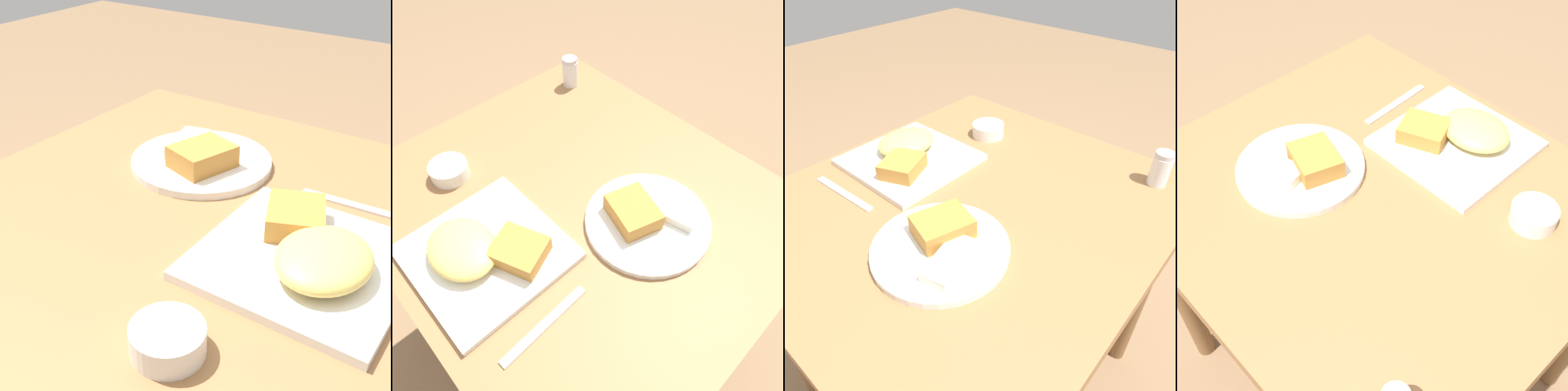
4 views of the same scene
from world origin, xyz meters
The scene contains 7 objects.
ground_plane centered at (0.00, 0.00, 0.00)m, with size 8.00×8.00×0.00m, color #846647.
dining_table centered at (0.00, 0.00, 0.62)m, with size 0.87×0.78×0.72m.
plate_square_near centered at (-0.02, -0.23, 0.74)m, with size 0.28×0.28×0.06m.
plate_oval_far centered at (0.14, 0.06, 0.74)m, with size 0.26×0.26×0.05m.
sauce_ramekin centered at (-0.25, -0.16, 0.74)m, with size 0.09×0.09×0.04m.
salt_shaker centered at (-0.33, 0.28, 0.76)m, with size 0.04×0.04×0.08m.
butter_knife centered at (0.17, -0.23, 0.72)m, with size 0.02×0.19×0.00m.
Camera 2 is at (0.40, -0.34, 1.37)m, focal length 35.00 mm.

